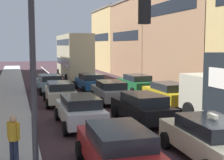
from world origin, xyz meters
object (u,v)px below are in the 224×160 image
(sedan_left_lane_front, at_px, (118,149))
(hatchback_centre_lane_third, at_px, (110,91))
(bus_mid_queue_primary, at_px, (73,55))
(pedestrian_near_kerb, at_px, (14,137))
(wagon_right_lane_far, at_px, (136,83))
(sedan_left_lane_third, at_px, (60,92))
(traffic_light_pole, at_px, (80,49))
(coupe_centre_lane_fourth, at_px, (90,82))
(sedan_centre_lane_second, at_px, (142,107))
(wagon_left_lane_second, at_px, (80,110))
(sedan_left_lane_fourth, at_px, (50,83))
(sedan_right_lane_behind_truck, at_px, (168,93))
(taxi_centre_lane_front, at_px, (209,138))

(sedan_left_lane_front, bearing_deg, hatchback_centre_lane_third, -14.11)
(bus_mid_queue_primary, bearing_deg, pedestrian_near_kerb, 165.94)
(bus_mid_queue_primary, bearing_deg, wagon_right_lane_far, -162.04)
(sedan_left_lane_third, xyz_separation_m, pedestrian_near_kerb, (-2.93, -10.11, 0.15))
(wagon_right_lane_far, distance_m, pedestrian_near_kerb, 16.50)
(traffic_light_pole, relative_size, coupe_centre_lane_fourth, 1.27)
(traffic_light_pole, height_order, wagon_right_lane_far, traffic_light_pole)
(sedan_left_lane_front, distance_m, sedan_centre_lane_second, 6.47)
(hatchback_centre_lane_third, height_order, pedestrian_near_kerb, pedestrian_near_kerb)
(bus_mid_queue_primary, bearing_deg, sedan_left_lane_third, 166.87)
(hatchback_centre_lane_third, height_order, bus_mid_queue_primary, bus_mid_queue_primary)
(sedan_left_lane_front, distance_m, wagon_left_lane_second, 5.87)
(hatchback_centre_lane_third, distance_m, sedan_left_lane_fourth, 6.88)
(wagon_left_lane_second, height_order, bus_mid_queue_primary, bus_mid_queue_primary)
(sedan_right_lane_behind_truck, bearing_deg, sedan_centre_lane_second, 137.25)
(wagon_left_lane_second, relative_size, coupe_centre_lane_fourth, 0.99)
(wagon_left_lane_second, xyz_separation_m, sedan_right_lane_behind_truck, (6.57, 3.44, 0.00))
(taxi_centre_lane_front, bearing_deg, wagon_right_lane_far, -9.56)
(sedan_left_lane_front, xyz_separation_m, sedan_centre_lane_second, (3.21, 5.62, 0.00))
(traffic_light_pole, distance_m, taxi_centre_lane_front, 5.43)
(sedan_left_lane_third, xyz_separation_m, coupe_centre_lane_fourth, (3.29, 5.11, 0.00))
(sedan_left_lane_fourth, bearing_deg, taxi_centre_lane_front, -171.93)
(taxi_centre_lane_front, height_order, sedan_right_lane_behind_truck, taxi_centre_lane_front)
(sedan_left_lane_front, xyz_separation_m, hatchback_centre_lane_third, (3.26, 11.32, 0.00))
(traffic_light_pole, xyz_separation_m, wagon_right_lane_far, (7.89, 15.35, -3.02))
(sedan_right_lane_behind_truck, bearing_deg, bus_mid_queue_primary, 10.84)
(sedan_left_lane_fourth, bearing_deg, sedan_left_lane_third, 177.78)
(pedestrian_near_kerb, bearing_deg, sedan_left_lane_fourth, -145.17)
(sedan_left_lane_third, bearing_deg, sedan_left_lane_fourth, 3.39)
(sedan_centre_lane_second, bearing_deg, coupe_centre_lane_fourth, -2.86)
(sedan_left_lane_third, relative_size, coupe_centre_lane_fourth, 1.01)
(taxi_centre_lane_front, bearing_deg, sedan_left_lane_third, 19.30)
(wagon_right_lane_far, bearing_deg, taxi_centre_lane_front, 165.88)
(sedan_left_lane_front, xyz_separation_m, coupe_centre_lane_fourth, (3.20, 16.95, 0.00))
(taxi_centre_lane_front, height_order, wagon_right_lane_far, taxi_centre_lane_front)
(sedan_left_lane_third, bearing_deg, wagon_right_lane_far, -62.47)
(sedan_right_lane_behind_truck, xyz_separation_m, pedestrian_near_kerb, (-9.61, -7.58, 0.15))
(sedan_left_lane_fourth, relative_size, bus_mid_queue_primary, 0.42)
(sedan_centre_lane_second, relative_size, hatchback_centre_lane_third, 1.01)
(wagon_left_lane_second, xyz_separation_m, wagon_right_lane_far, (6.67, 9.20, 0.00))
(traffic_light_pole, height_order, sedan_right_lane_behind_truck, traffic_light_pole)
(sedan_left_lane_front, distance_m, coupe_centre_lane_fourth, 17.25)
(wagon_left_lane_second, height_order, pedestrian_near_kerb, pedestrian_near_kerb)
(hatchback_centre_lane_third, bearing_deg, pedestrian_near_kerb, 148.67)
(wagon_left_lane_second, relative_size, sedan_left_lane_fourth, 0.98)
(coupe_centre_lane_fourth, bearing_deg, taxi_centre_lane_front, 179.30)
(wagon_right_lane_far, bearing_deg, traffic_light_pole, 151.42)
(wagon_left_lane_second, bearing_deg, sedan_left_lane_fourth, 1.54)
(wagon_left_lane_second, bearing_deg, traffic_light_pole, 169.08)
(traffic_light_pole, xyz_separation_m, sedan_left_lane_fourth, (0.98, 17.54, -3.02))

